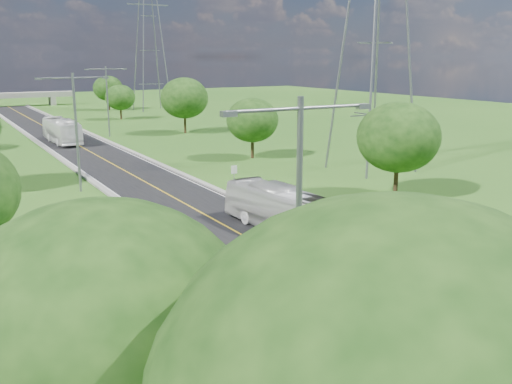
% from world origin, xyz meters
% --- Properties ---
extents(ground, '(260.00, 260.00, 0.00)m').
position_xyz_m(ground, '(0.00, 60.00, 0.00)').
color(ground, '#2A5B19').
rests_on(ground, ground).
extents(road, '(8.00, 150.00, 0.06)m').
position_xyz_m(road, '(0.00, 66.00, 0.03)').
color(road, black).
rests_on(road, ground).
extents(curb_left, '(0.50, 150.00, 0.22)m').
position_xyz_m(curb_left, '(-4.25, 66.00, 0.11)').
color(curb_left, gray).
rests_on(curb_left, ground).
extents(curb_right, '(0.50, 150.00, 0.22)m').
position_xyz_m(curb_right, '(4.25, 66.00, 0.11)').
color(curb_right, gray).
rests_on(curb_right, ground).
extents(speed_limit_sign, '(0.55, 0.09, 2.40)m').
position_xyz_m(speed_limit_sign, '(5.20, 37.98, 1.60)').
color(speed_limit_sign, slate).
rests_on(speed_limit_sign, ground).
extents(overpass, '(30.00, 3.00, 3.20)m').
position_xyz_m(overpass, '(0.00, 140.00, 2.41)').
color(overpass, gray).
rests_on(overpass, ground).
extents(streetlight_near_left, '(5.90, 0.25, 10.00)m').
position_xyz_m(streetlight_near_left, '(-6.00, 12.00, 5.94)').
color(streetlight_near_left, slate).
rests_on(streetlight_near_left, ground).
extents(streetlight_mid_left, '(5.90, 0.25, 10.00)m').
position_xyz_m(streetlight_mid_left, '(-6.00, 45.00, 5.94)').
color(streetlight_mid_left, slate).
rests_on(streetlight_mid_left, ground).
extents(streetlight_far_right, '(5.90, 0.25, 10.00)m').
position_xyz_m(streetlight_far_right, '(6.00, 78.00, 5.94)').
color(streetlight_far_right, slate).
rests_on(streetlight_far_right, ground).
extents(power_tower_near, '(9.00, 6.40, 28.00)m').
position_xyz_m(power_tower_near, '(22.00, 40.00, 14.01)').
color(power_tower_near, slate).
rests_on(power_tower_near, ground).
extents(power_tower_far, '(9.00, 6.40, 28.00)m').
position_xyz_m(power_tower_far, '(26.00, 115.00, 14.01)').
color(power_tower_far, slate).
rests_on(power_tower_far, ground).
extents(tree_la, '(7.14, 7.14, 8.30)m').
position_xyz_m(tree_la, '(-14.00, 8.00, 5.27)').
color(tree_la, black).
rests_on(tree_la, ground).
extents(tree_rb, '(6.72, 6.72, 7.82)m').
position_xyz_m(tree_rb, '(16.00, 30.00, 4.95)').
color(tree_rb, black).
rests_on(tree_rb, ground).
extents(tree_rc, '(5.88, 5.88, 6.84)m').
position_xyz_m(tree_rc, '(15.00, 52.00, 4.33)').
color(tree_rc, black).
rests_on(tree_rc, ground).
extents(tree_rd, '(7.14, 7.14, 8.30)m').
position_xyz_m(tree_rd, '(17.00, 76.00, 5.27)').
color(tree_rd, black).
rests_on(tree_rd, ground).
extents(tree_re, '(5.46, 5.46, 6.35)m').
position_xyz_m(tree_re, '(14.50, 100.00, 4.02)').
color(tree_re, black).
rests_on(tree_re, ground).
extents(tree_rf, '(6.30, 6.30, 7.33)m').
position_xyz_m(tree_rf, '(18.00, 120.00, 4.64)').
color(tree_rf, black).
rests_on(tree_rf, ground).
extents(bus_outbound, '(3.41, 10.76, 2.95)m').
position_xyz_m(bus_outbound, '(2.72, 26.39, 1.53)').
color(bus_outbound, silver).
rests_on(bus_outbound, road).
extents(bus_inbound, '(2.88, 11.56, 3.21)m').
position_xyz_m(bus_inbound, '(-1.29, 74.82, 1.66)').
color(bus_inbound, white).
rests_on(bus_inbound, road).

